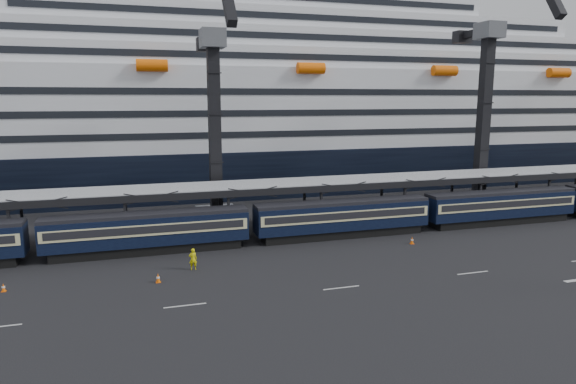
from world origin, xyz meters
The scene contains 10 objects.
ground centered at (0.00, 0.00, 0.00)m, with size 260.00×260.00×0.00m, color black.
train centered at (-4.65, 10.00, 2.20)m, with size 133.05×3.00×4.05m.
canopy centered at (0.00, 14.00, 5.25)m, with size 130.00×6.25×5.53m.
cruise_ship centered at (-1.08, 45.99, 12.34)m, with size 214.09×28.84×34.00m.
crane_dark_near centered at (-20.00, 18.59, 11.93)m, with size 4.50×17.75×35.08m.
crane_dark_mid centered at (15.00, 17.59, 13.36)m, with size 4.50×18.24×39.64m.
worker centered at (-24.52, 3.76, 0.94)m, with size 0.69×0.45×1.89m, color yellow.
traffic_cone_b centered at (-38.98, 2.79, 0.34)m, with size 0.34×0.34×0.68m.
traffic_cone_c centered at (-27.58, 1.41, 0.38)m, with size 0.38×0.38×0.76m.
traffic_cone_d centered at (-2.34, 5.35, 0.39)m, with size 0.39×0.39×0.78m.
Camera 1 is at (-29.00, -39.07, 14.49)m, focal length 32.00 mm.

